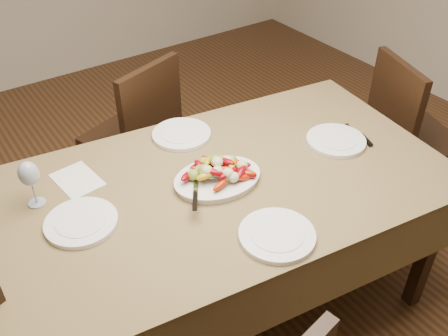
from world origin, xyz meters
name	(u,v)px	position (x,y,z in m)	size (l,w,h in m)	color
floor	(266,310)	(0.00, 0.00, 0.00)	(6.00, 6.00, 0.00)	#3E2512
dining_table	(224,246)	(-0.13, 0.16, 0.38)	(1.84, 1.04, 0.76)	brown
chair_far	(130,136)	(-0.14, 1.08, 0.47)	(0.42, 0.42, 0.95)	black
chair_right	(416,138)	(1.16, 0.15, 0.47)	(0.42, 0.42, 0.95)	black
serving_platter	(217,180)	(-0.16, 0.17, 0.77)	(0.35, 0.26, 0.02)	white
roasted_vegetables	(217,169)	(-0.16, 0.17, 0.83)	(0.28, 0.19, 0.09)	#740309
serving_spoon	(207,183)	(-0.23, 0.14, 0.81)	(0.28, 0.06, 0.03)	#9EA0A8
plate_left	(81,222)	(-0.70, 0.25, 0.77)	(0.26, 0.26, 0.02)	white
plate_right	(336,141)	(0.43, 0.10, 0.77)	(0.26, 0.26, 0.02)	white
plate_far	(182,134)	(-0.11, 0.54, 0.77)	(0.27, 0.27, 0.02)	white
plate_near	(277,235)	(-0.17, -0.21, 0.77)	(0.27, 0.27, 0.02)	white
wine_glass	(31,182)	(-0.80, 0.45, 0.86)	(0.08, 0.08, 0.20)	#8C99A5
menu_card	(77,180)	(-0.62, 0.50, 0.76)	(0.15, 0.21, 0.00)	silver
table_knife	(359,136)	(0.55, 0.07, 0.76)	(0.02, 0.20, 0.01)	#9EA0A8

